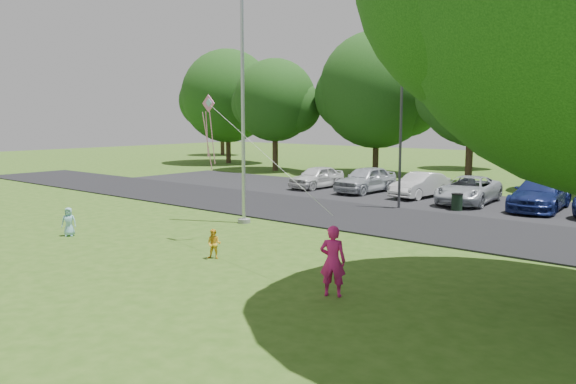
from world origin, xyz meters
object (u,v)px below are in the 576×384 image
Objects in this scene: flagpole at (243,117)px; child_blue at (69,222)px; trash_can at (457,202)px; child_yellow at (214,244)px; kite at (211,119)px; woman at (333,261)px; street_lamp at (406,129)px.

child_blue is (-2.99, -5.75, -3.66)m from flagpole.
trash_can is 12.86m from child_yellow.
flagpole is at bearing 15.52° from child_blue.
flagpole is 3.64m from kite.
child_blue is 0.15× the size of kite.
woman is 1.89× the size of child_yellow.
flagpole is at bearing -59.03° from woman.
street_lamp reaches higher than child_yellow.
child_blue is (-6.29, -12.82, -3.16)m from street_lamp.
trash_can is 0.91× the size of child_yellow.
woman is (2.64, -13.33, 0.43)m from trash_can.
woman is at bearing -78.81° from trash_can.
woman reaches higher than trash_can.
flagpole is 10.36m from trash_can.
kite is at bearing -43.88° from woman.
trash_can is at bearing 55.96° from flagpole.
woman is at bearing -33.53° from flagpole.
kite is (4.69, 2.53, 3.60)m from child_blue.
street_lamp reaches higher than child_blue.
trash_can is (5.41, 8.00, -3.76)m from flagpole.
woman is (8.04, -5.33, -3.33)m from flagpole.
child_yellow is at bearing -42.05° from kite.
trash_can is 12.38m from kite.
flagpole is 11.24× the size of child_yellow.
street_lamp reaches higher than trash_can.
woman is 1.65× the size of child_blue.
street_lamp reaches higher than woman.
street_lamp is 3.63× the size of woman.
child_blue is at bearing 160.22° from child_yellow.
street_lamp is 14.62m from child_blue.
kite is at bearing -18.63° from child_blue.
kite is at bearing -120.31° from street_lamp.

